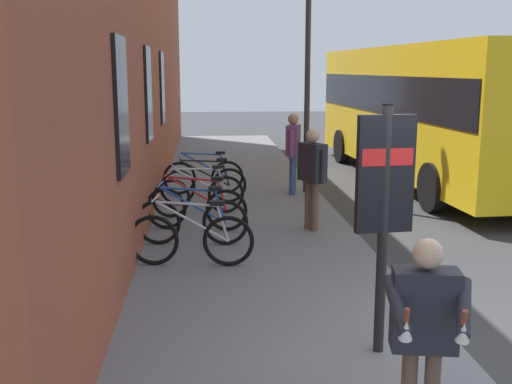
{
  "coord_description": "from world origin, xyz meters",
  "views": [
    {
      "loc": [
        -5.29,
        2.51,
        2.83
      ],
      "look_at": [
        2.08,
        1.9,
        1.35
      ],
      "focal_mm": 43.32,
      "sensor_mm": 36.0,
      "label": 1
    }
  ],
  "objects_px": {
    "city_bus": "(426,106)",
    "street_lamp": "(308,40)",
    "bicycle_by_door": "(192,221)",
    "tourist_with_hotdogs": "(425,323)",
    "bicycle_end_of_row": "(204,176)",
    "bicycle_mid_rack": "(196,208)",
    "bicycle_beside_lamp": "(200,195)",
    "transit_info_sign": "(385,190)",
    "pedestrian_near_bus": "(293,145)",
    "pedestrian_by_facade": "(312,169)",
    "bicycle_far_end": "(204,185)",
    "bicycle_under_window": "(191,239)"
  },
  "relations": [
    {
      "from": "city_bus",
      "to": "street_lamp",
      "type": "height_order",
      "value": "street_lamp"
    },
    {
      "from": "bicycle_by_door",
      "to": "street_lamp",
      "type": "relative_size",
      "value": 0.31
    },
    {
      "from": "street_lamp",
      "to": "tourist_with_hotdogs",
      "type": "bearing_deg",
      "value": 175.7
    },
    {
      "from": "bicycle_end_of_row",
      "to": "tourist_with_hotdogs",
      "type": "distance_m",
      "value": 9.62
    },
    {
      "from": "bicycle_mid_rack",
      "to": "bicycle_beside_lamp",
      "type": "distance_m",
      "value": 1.09
    },
    {
      "from": "bicycle_end_of_row",
      "to": "transit_info_sign",
      "type": "relative_size",
      "value": 0.74
    },
    {
      "from": "pedestrian_near_bus",
      "to": "pedestrian_by_facade",
      "type": "xyz_separation_m",
      "value": [
        -3.08,
        0.11,
        -0.02
      ]
    },
    {
      "from": "bicycle_by_door",
      "to": "transit_info_sign",
      "type": "relative_size",
      "value": 0.74
    },
    {
      "from": "bicycle_by_door",
      "to": "bicycle_far_end",
      "type": "height_order",
      "value": "same"
    },
    {
      "from": "pedestrian_near_bus",
      "to": "pedestrian_by_facade",
      "type": "height_order",
      "value": "pedestrian_near_bus"
    },
    {
      "from": "bicycle_under_window",
      "to": "transit_info_sign",
      "type": "height_order",
      "value": "transit_info_sign"
    },
    {
      "from": "bicycle_by_door",
      "to": "bicycle_beside_lamp",
      "type": "xyz_separation_m",
      "value": [
        1.99,
        -0.1,
        0.0
      ]
    },
    {
      "from": "bicycle_mid_rack",
      "to": "tourist_with_hotdogs",
      "type": "height_order",
      "value": "tourist_with_hotdogs"
    },
    {
      "from": "bicycle_under_window",
      "to": "bicycle_end_of_row",
      "type": "distance_m",
      "value": 5.07
    },
    {
      "from": "bicycle_under_window",
      "to": "city_bus",
      "type": "relative_size",
      "value": 0.17
    },
    {
      "from": "pedestrian_by_facade",
      "to": "bicycle_under_window",
      "type": "bearing_deg",
      "value": 132.04
    },
    {
      "from": "bicycle_under_window",
      "to": "bicycle_by_door",
      "type": "height_order",
      "value": "same"
    },
    {
      "from": "transit_info_sign",
      "to": "pedestrian_by_facade",
      "type": "distance_m",
      "value": 4.65
    },
    {
      "from": "bicycle_far_end",
      "to": "transit_info_sign",
      "type": "distance_m",
      "value": 7.15
    },
    {
      "from": "bicycle_mid_rack",
      "to": "bicycle_under_window",
      "type": "bearing_deg",
      "value": 178.68
    },
    {
      "from": "bicycle_mid_rack",
      "to": "pedestrian_near_bus",
      "type": "height_order",
      "value": "pedestrian_near_bus"
    },
    {
      "from": "bicycle_under_window",
      "to": "transit_info_sign",
      "type": "xyz_separation_m",
      "value": [
        -2.82,
        -1.87,
        1.21
      ]
    },
    {
      "from": "bicycle_far_end",
      "to": "bicycle_by_door",
      "type": "bearing_deg",
      "value": 176.46
    },
    {
      "from": "bicycle_far_end",
      "to": "street_lamp",
      "type": "height_order",
      "value": "street_lamp"
    },
    {
      "from": "city_bus",
      "to": "bicycle_end_of_row",
      "type": "bearing_deg",
      "value": 107.73
    },
    {
      "from": "bicycle_far_end",
      "to": "city_bus",
      "type": "height_order",
      "value": "city_bus"
    },
    {
      "from": "bicycle_mid_rack",
      "to": "bicycle_beside_lamp",
      "type": "bearing_deg",
      "value": -2.38
    },
    {
      "from": "bicycle_beside_lamp",
      "to": "bicycle_end_of_row",
      "type": "relative_size",
      "value": 0.98
    },
    {
      "from": "bicycle_end_of_row",
      "to": "pedestrian_near_bus",
      "type": "bearing_deg",
      "value": -95.31
    },
    {
      "from": "bicycle_beside_lamp",
      "to": "street_lamp",
      "type": "height_order",
      "value": "street_lamp"
    },
    {
      "from": "bicycle_beside_lamp",
      "to": "bicycle_far_end",
      "type": "xyz_separation_m",
      "value": [
        0.99,
        -0.08,
        0.0
      ]
    },
    {
      "from": "transit_info_sign",
      "to": "street_lamp",
      "type": "relative_size",
      "value": 0.43
    },
    {
      "from": "city_bus",
      "to": "pedestrian_by_facade",
      "type": "xyz_separation_m",
      "value": [
        -5.04,
        3.73,
        -0.74
      ]
    },
    {
      "from": "bicycle_under_window",
      "to": "bicycle_end_of_row",
      "type": "bearing_deg",
      "value": -1.91
    },
    {
      "from": "transit_info_sign",
      "to": "city_bus",
      "type": "relative_size",
      "value": 0.23
    },
    {
      "from": "bicycle_beside_lamp",
      "to": "transit_info_sign",
      "type": "relative_size",
      "value": 0.72
    },
    {
      "from": "street_lamp",
      "to": "transit_info_sign",
      "type": "bearing_deg",
      "value": 175.96
    },
    {
      "from": "bicycle_by_door",
      "to": "street_lamp",
      "type": "xyz_separation_m",
      "value": [
        4.03,
        -2.44,
        2.91
      ]
    },
    {
      "from": "bicycle_by_door",
      "to": "street_lamp",
      "type": "height_order",
      "value": "street_lamp"
    },
    {
      "from": "bicycle_mid_rack",
      "to": "pedestrian_by_facade",
      "type": "distance_m",
      "value": 2.07
    },
    {
      "from": "bicycle_mid_rack",
      "to": "pedestrian_by_facade",
      "type": "xyz_separation_m",
      "value": [
        -0.14,
        -1.95,
        0.67
      ]
    },
    {
      "from": "bicycle_end_of_row",
      "to": "street_lamp",
      "type": "bearing_deg",
      "value": -89.74
    },
    {
      "from": "bicycle_end_of_row",
      "to": "pedestrian_by_facade",
      "type": "xyz_separation_m",
      "value": [
        -3.26,
        -1.83,
        0.67
      ]
    },
    {
      "from": "bicycle_far_end",
      "to": "pedestrian_near_bus",
      "type": "distance_m",
      "value": 2.23
    },
    {
      "from": "bicycle_mid_rack",
      "to": "street_lamp",
      "type": "relative_size",
      "value": 0.31
    },
    {
      "from": "bicycle_under_window",
      "to": "bicycle_mid_rack",
      "type": "height_order",
      "value": "same"
    },
    {
      "from": "transit_info_sign",
      "to": "street_lamp",
      "type": "xyz_separation_m",
      "value": [
        7.89,
        -0.56,
        1.7
      ]
    },
    {
      "from": "bicycle_under_window",
      "to": "bicycle_by_door",
      "type": "bearing_deg",
      "value": 0.52
    },
    {
      "from": "bicycle_under_window",
      "to": "pedestrian_near_bus",
      "type": "distance_m",
      "value": 5.36
    },
    {
      "from": "bicycle_mid_rack",
      "to": "tourist_with_hotdogs",
      "type": "bearing_deg",
      "value": -165.28
    }
  ]
}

